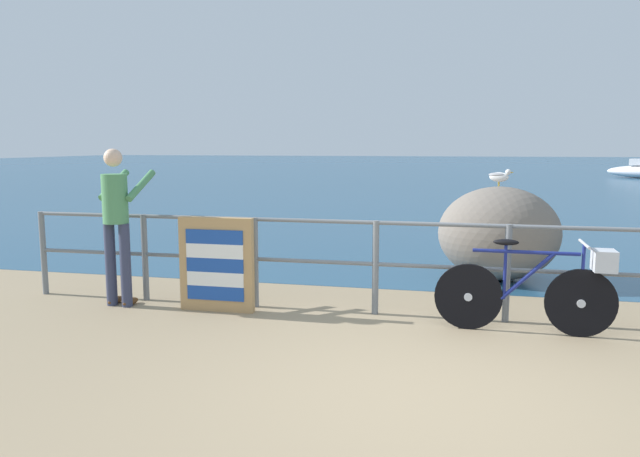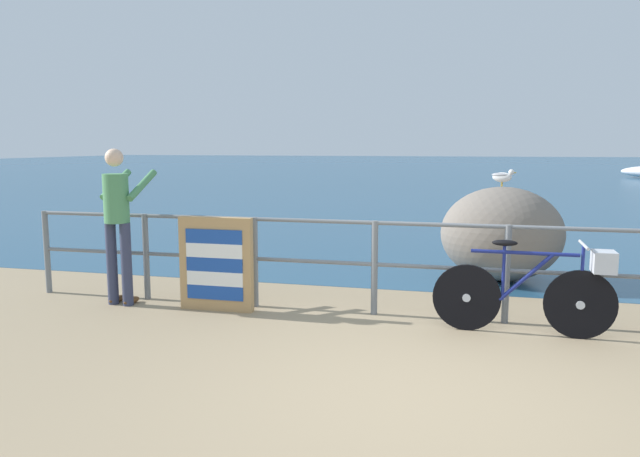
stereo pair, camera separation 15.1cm
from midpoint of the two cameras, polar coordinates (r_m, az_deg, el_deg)
The scene contains 8 objects.
ground_plane at distance 24.26m, azimuth 13.30°, elevation 3.35°, with size 120.00×120.00×0.10m, color #937F60.
sea_surface at distance 52.44m, azimuth 13.60°, elevation 5.78°, with size 120.00×90.00×0.01m, color navy.
promenade_railing at distance 6.38m, azimuth 11.95°, elevation -2.88°, with size 9.58×0.07×1.02m.
bicycle at distance 6.12m, azimuth 20.83°, elevation -5.35°, with size 1.70×0.48×0.92m.
person_at_railing at distance 7.11m, azimuth -18.10°, elevation 0.90°, with size 0.49×0.66×1.78m.
folded_deckchair_stack at distance 6.67m, azimuth -9.25°, elevation -3.37°, with size 0.84×0.10×1.04m.
breakwater_boulder_main at distance 8.41m, azimuth 17.42°, elevation -0.50°, with size 1.61×1.38×1.27m.
seagull at distance 8.38m, azimuth 17.49°, elevation 4.78°, with size 0.34×0.20×0.23m.
Camera 2 is at (0.25, -4.17, 1.82)m, focal length 33.57 mm.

